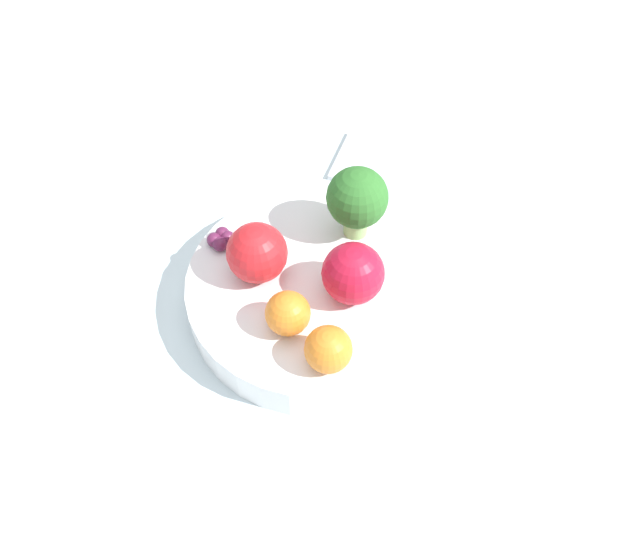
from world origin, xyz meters
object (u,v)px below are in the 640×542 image
apple_red (355,273)px  spoon (347,156)px  bowl (320,290)px  orange_front (290,313)px  orange_back (330,349)px  broccoli (359,199)px  grape_cluster (223,239)px  apple_green (259,253)px

apple_red → spoon: (-0.22, 0.00, -0.06)m
bowl → spoon: size_ratio=2.82×
orange_front → spoon: orange_front is taller
bowl → spoon: 0.21m
orange_front → orange_back: same height
broccoli → spoon: (-0.15, -0.00, -0.08)m
spoon → bowl: bearing=-8.9°
grape_cluster → apple_green: bearing=46.9°
broccoli → apple_red: bearing=-4.6°
broccoli → orange_back: bearing=-10.9°
bowl → grape_cluster: 0.10m
apple_red → orange_back: apple_red is taller
broccoli → grape_cluster: size_ratio=2.76×
apple_green → grape_cluster: apple_green is taller
broccoli → apple_green: broccoli is taller
bowl → broccoli: size_ratio=3.26×
spoon → broccoli: bearing=1.4°
orange_front → grape_cluster: size_ratio=1.43×
orange_back → grape_cluster: size_ratio=1.46×
orange_back → grape_cluster: orange_back is taller
apple_red → orange_back: bearing=-17.2°
grape_cluster → orange_back: bearing=37.3°
orange_front → spoon: size_ratio=0.45×
bowl → spoon: (-0.21, 0.03, -0.01)m
apple_green → orange_front: (0.06, 0.03, -0.01)m
bowl → broccoli: (-0.06, 0.04, 0.06)m
broccoli → orange_front: broccoli is taller
apple_red → grape_cluster: 0.14m
broccoli → bowl: bearing=-32.1°
spoon → apple_green: bearing=-23.3°
orange_back → spoon: orange_back is taller
apple_green → orange_front: apple_green is taller
grape_cluster → orange_front: bearing=34.9°
apple_green → broccoli: bearing=119.4°
broccoli → apple_green: bearing=-60.6°
grape_cluster → broccoli: bearing=96.9°
apple_green → orange_front: bearing=25.6°
apple_red → orange_front: (0.04, -0.06, -0.01)m
bowl → apple_green: apple_green is taller
apple_red → bowl: bearing=-119.4°
broccoli → orange_back: 0.15m
orange_back → orange_front: bearing=-136.8°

